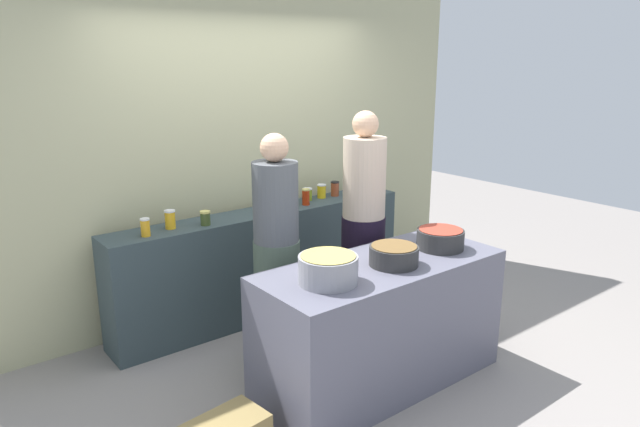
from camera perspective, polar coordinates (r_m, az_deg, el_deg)
ground at (r=4.34m, az=2.95°, el=-14.48°), size 12.00×12.00×0.00m
storefront_wall at (r=4.99m, az=-7.89°, el=7.64°), size 4.80×0.12×3.00m
display_shelf at (r=4.95m, az=-5.39°, el=-4.84°), size 2.70×0.36×0.91m
prep_table at (r=3.95m, az=5.94°, el=-10.73°), size 1.70×0.70×0.86m
preserve_jar_0 at (r=4.29m, az=-16.84°, el=-1.31°), size 0.07×0.07×0.13m
preserve_jar_1 at (r=4.43m, az=-14.56°, el=-0.56°), size 0.08×0.08×0.14m
preserve_jar_2 at (r=4.47m, az=-11.24°, el=-0.43°), size 0.08×0.08×0.11m
preserve_jar_3 at (r=4.97m, az=-2.78°, el=1.56°), size 0.08×0.08×0.13m
preserve_jar_4 at (r=4.97m, az=-1.41°, el=1.65°), size 0.07×0.07×0.14m
preserve_jar_5 at (r=5.13m, az=-1.23°, el=1.92°), size 0.08×0.08×0.11m
preserve_jar_6 at (r=5.22m, az=0.15°, el=2.23°), size 0.08×0.08×0.13m
preserve_jar_7 at (r=5.30m, az=1.48°, el=2.47°), size 0.08×0.08×0.13m
preserve_jar_8 at (r=5.49m, az=4.94°, el=2.87°), size 0.08×0.08×0.13m
cooking_pot_left at (r=3.41m, az=0.81°, el=-5.51°), size 0.36×0.36×0.17m
cooking_pot_center at (r=3.73m, az=7.29°, el=-4.12°), size 0.32×0.32×0.13m
cooking_pot_right at (r=4.10m, az=11.78°, el=-2.47°), size 0.33×0.33×0.14m
cook_with_tongs at (r=4.09m, az=-4.29°, el=-4.71°), size 0.33×0.33×1.66m
cook_in_cap at (r=4.43m, az=4.27°, el=-2.39°), size 0.33×0.33×1.77m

